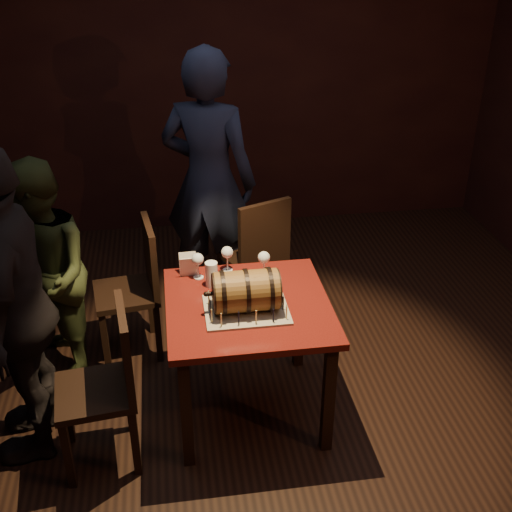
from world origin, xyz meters
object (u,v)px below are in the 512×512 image
(wine_glass_left, at_px, (198,260))
(person_back, at_px, (209,182))
(wine_glass_mid, at_px, (227,253))
(person_left_front, at_px, (14,307))
(chair_left_rear, at_px, (137,282))
(chair_left_front, at_px, (109,379))
(pub_table, at_px, (248,320))
(pint_of_ale, at_px, (212,275))
(barrel_cake, at_px, (246,291))
(person_left_rear, at_px, (43,275))
(chair_back, at_px, (257,251))
(wine_glass_right, at_px, (264,259))

(wine_glass_left, height_order, person_back, person_back)
(wine_glass_mid, height_order, person_left_front, person_left_front)
(chair_left_rear, distance_m, chair_left_front, 0.97)
(pub_table, xyz_separation_m, chair_left_rear, (-0.63, 0.71, -0.12))
(pint_of_ale, bearing_deg, person_back, 85.71)
(pub_table, xyz_separation_m, barrel_cake, (-0.02, -0.07, 0.23))
(chair_left_front, bearing_deg, pub_table, 18.47)
(wine_glass_left, height_order, person_left_rear, person_left_rear)
(barrel_cake, height_order, person_left_front, person_left_front)
(wine_glass_mid, bearing_deg, pub_table, -79.22)
(wine_glass_left, height_order, pint_of_ale, wine_glass_left)
(chair_back, relative_size, person_left_front, 0.53)
(wine_glass_mid, relative_size, person_left_front, 0.09)
(barrel_cake, height_order, wine_glass_right, barrel_cake)
(person_back, bearing_deg, chair_back, 160.19)
(chair_left_front, height_order, person_back, person_back)
(person_left_front, bearing_deg, chair_back, 127.12)
(barrel_cake, xyz_separation_m, wine_glass_mid, (-0.05, 0.45, -0.01))
(pub_table, bearing_deg, person_left_front, -176.98)
(wine_glass_mid, distance_m, person_back, 0.94)
(pub_table, height_order, person_back, person_back)
(chair_left_rear, bearing_deg, wine_glass_right, -29.12)
(wine_glass_left, relative_size, wine_glass_mid, 1.00)
(wine_glass_right, bearing_deg, person_left_rear, 168.66)
(pub_table, relative_size, wine_glass_left, 5.59)
(wine_glass_right, bearing_deg, wine_glass_left, 174.68)
(person_left_rear, bearing_deg, chair_back, 88.30)
(wine_glass_right, distance_m, chair_back, 0.82)
(chair_left_rear, xyz_separation_m, person_left_rear, (-0.54, -0.16, 0.19))
(wine_glass_left, height_order, wine_glass_mid, same)
(pub_table, height_order, wine_glass_mid, wine_glass_mid)
(pub_table, distance_m, person_left_front, 1.23)
(wine_glass_mid, xyz_separation_m, wine_glass_right, (0.20, -0.09, 0.00))
(chair_left_front, bearing_deg, wine_glass_mid, 42.41)
(wine_glass_right, height_order, pint_of_ale, wine_glass_right)
(pub_table, height_order, person_left_rear, person_left_rear)
(pub_table, bearing_deg, wine_glass_right, 64.74)
(pub_table, relative_size, chair_left_rear, 0.97)
(pint_of_ale, xyz_separation_m, person_back, (0.08, 1.10, 0.13))
(chair_back, relative_size, person_left_rear, 0.65)
(wine_glass_right, height_order, chair_left_rear, chair_left_rear)
(pub_table, distance_m, wine_glass_mid, 0.45)
(person_back, distance_m, person_left_rear, 1.34)
(pub_table, relative_size, chair_back, 0.97)
(pub_table, distance_m, wine_glass_left, 0.46)
(chair_left_rear, height_order, person_left_rear, person_left_rear)
(wine_glass_right, xyz_separation_m, chair_left_front, (-0.90, -0.54, -0.35))
(person_back, bearing_deg, person_left_front, 75.40)
(chair_left_front, distance_m, person_left_front, 0.60)
(person_left_front, bearing_deg, wine_glass_mid, 110.77)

